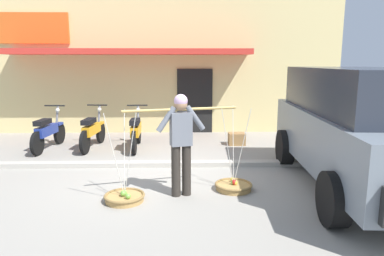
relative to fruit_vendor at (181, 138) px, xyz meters
name	(u,v)px	position (x,y,z in m)	size (l,w,h in m)	color
ground_plane	(163,177)	(-0.36, 0.98, -0.98)	(90.00, 90.00, 0.00)	gray
sidewalk_curb	(165,164)	(-0.36, 1.68, -0.93)	(20.00, 0.24, 0.10)	#AEA89C
fruit_vendor	(181,138)	(0.00, 0.00, 0.00)	(1.83, 0.51, 1.70)	#2D2823
fruit_basket_left_side	(233,186)	(0.91, 0.24, -0.91)	(0.65, 0.65, 1.45)	#B2894C
fruit_basket_right_side	(124,197)	(-0.91, -0.24, -0.90)	(0.65, 0.65, 1.45)	#B2894C
motorcycle_nearest_shop	(48,132)	(-3.40, 3.23, -0.53)	(0.54, 1.82, 1.09)	black
motorcycle_second_in_row	(93,131)	(-2.30, 3.33, -0.53)	(0.54, 1.82, 1.09)	black
motorcycle_third_in_row	(136,131)	(-1.17, 3.25, -0.53)	(0.54, 1.82, 1.09)	black
parked_truck	(361,125)	(3.10, 0.28, 0.15)	(2.37, 4.91, 2.10)	slate
storefront_building	(141,65)	(-1.55, 7.88, 1.12)	(13.00, 6.00, 4.20)	#DBC684
wooden_crate	(237,139)	(1.48, 3.64, -0.82)	(0.44, 0.36, 0.32)	olive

